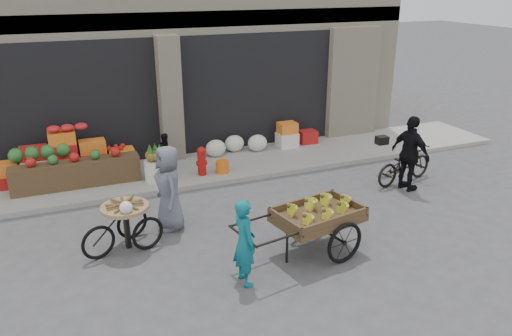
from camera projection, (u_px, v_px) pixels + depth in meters
name	position (u px, v px, depth m)	size (l,w,h in m)	color
ground	(241.00, 251.00, 8.90)	(80.00, 80.00, 0.00)	#424244
sidewalk	(182.00, 171.00, 12.42)	(18.00, 2.20, 0.12)	gray
building	(143.00, 22.00, 14.64)	(14.00, 6.45, 7.00)	beige
fruit_display	(74.00, 157.00, 11.56)	(3.10, 1.12, 1.24)	#AE1918
pineapple_bin	(156.00, 171.00, 11.61)	(0.52, 0.52, 0.50)	silver
fire_hydrant	(202.00, 160.00, 11.91)	(0.22, 0.22, 0.71)	#A5140F
orange_bucket	(222.00, 167.00, 12.13)	(0.32, 0.32, 0.30)	orange
right_bay_goods	(269.00, 139.00, 13.75)	(3.35, 0.60, 0.70)	silver
seated_person	(166.00, 152.00, 12.19)	(0.45, 0.35, 0.93)	black
banana_cart	(316.00, 214.00, 8.58)	(2.66, 1.45, 1.05)	brown
vendor_woman	(245.00, 242.00, 7.74)	(0.53, 0.35, 1.44)	#0F6473
tricycle_cart	(126.00, 220.00, 8.82)	(1.45, 1.07, 0.95)	#9E7F51
vendor_grey	(169.00, 188.00, 9.46)	(0.82, 0.53, 1.67)	slate
bicycle	(404.00, 164.00, 11.77)	(0.60, 1.72, 0.90)	black
cyclist	(410.00, 154.00, 11.20)	(1.02, 0.42, 1.74)	black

